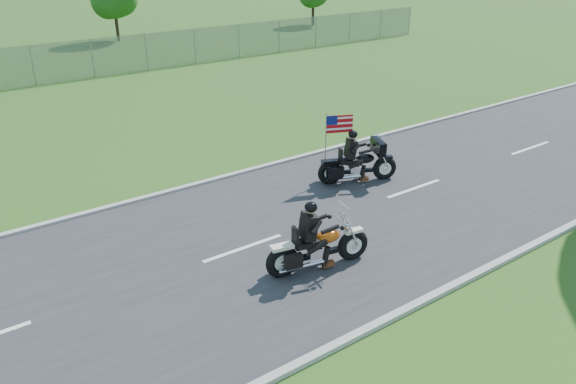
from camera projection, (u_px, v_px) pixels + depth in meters
ground at (308, 227)px, 14.71m from camera, size 420.00×420.00×0.00m
road at (308, 226)px, 14.70m from camera, size 120.00×8.00×0.04m
curb_north at (230, 176)px, 17.68m from camera, size 120.00×0.18×0.12m
curb_south at (427, 300)px, 11.70m from camera, size 120.00×0.18×0.12m
motorcycle_lead at (317, 248)px, 12.65m from camera, size 2.58×0.95×1.74m
motorcycle_follow at (358, 165)px, 17.11m from camera, size 2.39×1.32×2.11m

